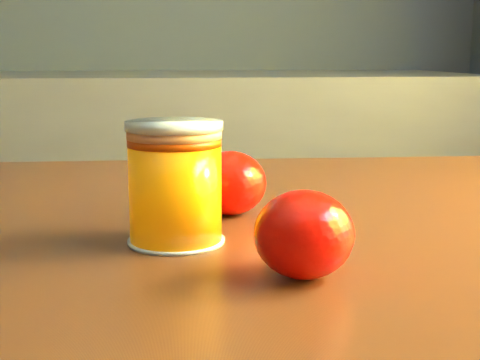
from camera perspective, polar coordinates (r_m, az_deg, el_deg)
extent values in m
cube|color=#592D16|center=(0.54, 3.52, -6.75)|extent=(1.11, 0.79, 0.04)
cylinder|color=orange|center=(0.50, -5.54, -0.94)|extent=(0.07, 0.07, 0.08)
cylinder|color=#FFA768|center=(0.50, -5.63, 3.93)|extent=(0.07, 0.07, 0.01)
cylinder|color=silver|center=(0.50, -5.64, 4.55)|extent=(0.07, 0.07, 0.00)
ellipsoid|color=#FF1305|center=(0.43, 5.47, -4.64)|extent=(0.09, 0.09, 0.06)
ellipsoid|color=#FF1305|center=(0.59, -0.86, -0.27)|extent=(0.08, 0.08, 0.06)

